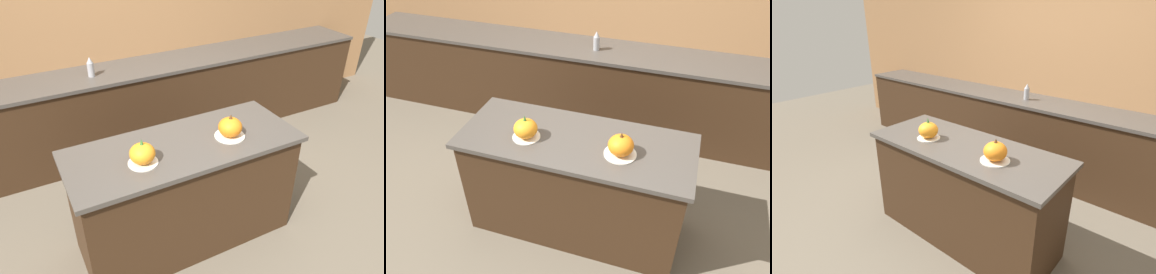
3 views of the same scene
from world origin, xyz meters
The scene contains 7 objects.
ground_plane centered at (0.00, 0.00, 0.00)m, with size 12.00×12.00×0.00m, color #665B4C.
wall_back centered at (0.00, 1.83, 1.25)m, with size 8.00×0.06×2.50m.
kitchen_island centered at (0.00, 0.00, 0.45)m, with size 1.69×0.67×0.89m.
back_counter centered at (0.00, 1.50, 0.46)m, with size 6.00×0.60×0.92m.
pumpkin_cake_left centered at (-0.34, -0.08, 0.96)m, with size 0.20×0.20×0.19m.
pumpkin_cake_right centered at (0.34, -0.06, 0.97)m, with size 0.22×0.22×0.18m.
bottle_tall centered at (-0.26, 1.46, 1.01)m, with size 0.06×0.06×0.19m.
Camera 1 is at (-0.99, -1.98, 2.32)m, focal length 35.00 mm.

